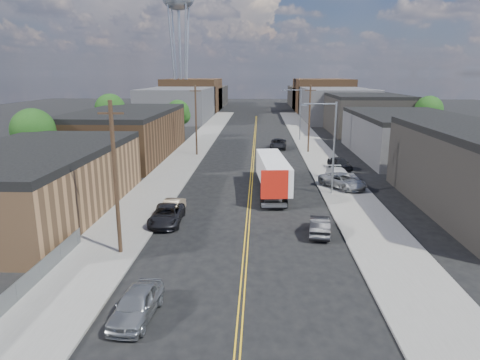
# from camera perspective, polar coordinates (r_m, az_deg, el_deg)

# --- Properties ---
(ground) EXTENTS (260.00, 260.00, 0.00)m
(ground) POSITION_cam_1_polar(r_m,az_deg,el_deg) (76.63, 1.95, 5.32)
(ground) COLOR black
(ground) RESTS_ON ground
(centerline) EXTENTS (0.32, 120.00, 0.01)m
(centerline) POSITION_cam_1_polar(r_m,az_deg,el_deg) (61.85, 1.78, 3.23)
(centerline) COLOR gold
(centerline) RESTS_ON ground
(sidewalk_left) EXTENTS (5.00, 140.00, 0.15)m
(sidewalk_left) POSITION_cam_1_polar(r_m,az_deg,el_deg) (62.68, -6.95, 3.35)
(sidewalk_left) COLOR slate
(sidewalk_left) RESTS_ON ground
(sidewalk_right) EXTENTS (5.00, 140.00, 0.15)m
(sidewalk_right) POSITION_cam_1_polar(r_m,az_deg,el_deg) (62.43, 10.54, 3.17)
(sidewalk_right) COLOR slate
(sidewalk_right) RESTS_ON ground
(warehouse_tan) EXTENTS (12.00, 22.00, 5.60)m
(warehouse_tan) POSITION_cam_1_polar(r_m,az_deg,el_deg) (39.63, -25.86, -0.17)
(warehouse_tan) COLOR brown
(warehouse_tan) RESTS_ON ground
(warehouse_brown) EXTENTS (12.00, 26.00, 6.60)m
(warehouse_brown) POSITION_cam_1_polar(r_m,az_deg,el_deg) (63.19, -14.85, 6.03)
(warehouse_brown) COLOR #49301D
(warehouse_brown) RESTS_ON ground
(industrial_right_b) EXTENTS (14.00, 24.00, 6.10)m
(industrial_right_b) POSITION_cam_1_polar(r_m,az_deg,el_deg) (65.83, 21.43, 5.62)
(industrial_right_b) COLOR #363638
(industrial_right_b) RESTS_ON ground
(industrial_right_c) EXTENTS (14.00, 22.00, 7.60)m
(industrial_right_c) POSITION_cam_1_polar(r_m,az_deg,el_deg) (90.61, 16.28, 8.53)
(industrial_right_c) COLOR black
(industrial_right_c) RESTS_ON ground
(skyline_left_a) EXTENTS (16.00, 30.00, 8.00)m
(skyline_left_a) POSITION_cam_1_polar(r_m,az_deg,el_deg) (112.95, -8.17, 10.02)
(skyline_left_a) COLOR #363638
(skyline_left_a) RESTS_ON ground
(skyline_right_a) EXTENTS (16.00, 30.00, 8.00)m
(skyline_right_a) POSITION_cam_1_polar(r_m,az_deg,el_deg) (112.66, 12.57, 9.82)
(skyline_right_a) COLOR #363638
(skyline_right_a) RESTS_ON ground
(skyline_left_b) EXTENTS (16.00, 26.00, 10.00)m
(skyline_left_b) POSITION_cam_1_polar(r_m,az_deg,el_deg) (137.50, -6.25, 11.18)
(skyline_left_b) COLOR #49301D
(skyline_left_b) RESTS_ON ground
(skyline_right_b) EXTENTS (16.00, 26.00, 10.00)m
(skyline_right_b) POSITION_cam_1_polar(r_m,az_deg,el_deg) (137.26, 10.82, 11.01)
(skyline_right_b) COLOR #49301D
(skyline_right_b) RESTS_ON ground
(skyline_left_c) EXTENTS (16.00, 40.00, 7.00)m
(skyline_left_c) POSITION_cam_1_polar(r_m,az_deg,el_deg) (157.35, -5.12, 11.00)
(skyline_left_c) COLOR black
(skyline_left_c) RESTS_ON ground
(skyline_right_c) EXTENTS (16.00, 40.00, 7.00)m
(skyline_right_c) POSITION_cam_1_polar(r_m,az_deg,el_deg) (157.14, 9.77, 10.85)
(skyline_right_c) COLOR black
(skyline_right_c) RESTS_ON ground
(water_tower) EXTENTS (9.00, 9.00, 36.90)m
(water_tower) POSITION_cam_1_polar(r_m,az_deg,el_deg) (129.23, -8.24, 22.35)
(water_tower) COLOR gray
(water_tower) RESTS_ON ground
(streetlight_near) EXTENTS (3.39, 0.25, 9.00)m
(streetlight_near) POSITION_cam_1_polar(r_m,az_deg,el_deg) (41.78, 11.93, 5.14)
(streetlight_near) COLOR gray
(streetlight_near) RESTS_ON ground
(streetlight_far) EXTENTS (3.39, 0.25, 9.00)m
(streetlight_far) POSITION_cam_1_polar(r_m,az_deg,el_deg) (76.31, 7.77, 9.19)
(streetlight_far) COLOR gray
(streetlight_far) RESTS_ON ground
(utility_pole_left_near) EXTENTS (1.60, 0.26, 10.00)m
(utility_pole_left_near) POSITION_cam_1_polar(r_m,az_deg,el_deg) (28.03, -16.28, 0.23)
(utility_pole_left_near) COLOR black
(utility_pole_left_near) RESTS_ON ground
(utility_pole_left_far) EXTENTS (1.60, 0.26, 10.00)m
(utility_pole_left_far) POSITION_cam_1_polar(r_m,az_deg,el_deg) (61.76, -5.89, 7.97)
(utility_pole_left_far) COLOR black
(utility_pole_left_far) RESTS_ON ground
(utility_pole_right) EXTENTS (1.60, 0.26, 10.00)m
(utility_pole_right) POSITION_cam_1_polar(r_m,az_deg,el_deg) (64.50, 9.23, 8.12)
(utility_pole_right) COLOR black
(utility_pole_right) RESTS_ON ground
(chainlink_fence) EXTENTS (0.05, 16.00, 1.22)m
(chainlink_fence) POSITION_cam_1_polar(r_m,az_deg,el_deg) (25.32, -27.66, -13.17)
(chainlink_fence) COLOR slate
(chainlink_fence) RESTS_ON ground
(tree_left_near) EXTENTS (4.85, 4.76, 7.91)m
(tree_left_near) POSITION_cam_1_polar(r_m,az_deg,el_deg) (52.42, -25.77, 5.64)
(tree_left_near) COLOR black
(tree_left_near) RESTS_ON ground
(tree_left_mid) EXTENTS (5.10, 5.04, 8.37)m
(tree_left_mid) POSITION_cam_1_polar(r_m,az_deg,el_deg) (75.21, -16.85, 8.78)
(tree_left_mid) COLOR black
(tree_left_mid) RESTS_ON ground
(tree_left_far) EXTENTS (4.35, 4.20, 6.97)m
(tree_left_far) POSITION_cam_1_polar(r_m,az_deg,el_deg) (79.45, -8.23, 8.81)
(tree_left_far) COLOR black
(tree_left_far) RESTS_ON ground
(tree_right_far) EXTENTS (4.85, 4.76, 7.91)m
(tree_right_far) POSITION_cam_1_polar(r_m,az_deg,el_deg) (81.45, 23.88, 8.33)
(tree_right_far) COLOR black
(tree_right_far) RESTS_ON ground
(semi_truck) EXTENTS (3.28, 13.93, 3.59)m
(semi_truck) POSITION_cam_1_polar(r_m,az_deg,el_deg) (43.22, 4.32, 1.27)
(semi_truck) COLOR silver
(semi_truck) RESTS_ON ground
(car_left_a) EXTENTS (2.11, 4.50, 1.49)m
(car_left_a) POSITION_cam_1_polar(r_m,az_deg,el_deg) (22.02, -13.64, -15.78)
(car_left_a) COLOR gray
(car_left_a) RESTS_ON ground
(car_left_b) EXTENTS (1.79, 4.06, 1.30)m
(car_left_b) POSITION_cam_1_polar(r_m,az_deg,el_deg) (36.20, -9.07, -3.69)
(car_left_b) COLOR #9E8667
(car_left_b) RESTS_ON ground
(car_left_c) EXTENTS (2.49, 5.16, 1.42)m
(car_left_c) POSITION_cam_1_polar(r_m,az_deg,el_deg) (34.32, -9.74, -4.61)
(car_left_c) COLOR black
(car_left_c) RESTS_ON ground
(car_right_oncoming) EXTENTS (1.98, 4.31, 1.37)m
(car_right_oncoming) POSITION_cam_1_polar(r_m,az_deg,el_deg) (32.14, 10.59, -5.98)
(car_right_oncoming) COLOR black
(car_right_oncoming) RESTS_ON ground
(car_right_lot_a) EXTENTS (5.04, 5.80, 1.48)m
(car_right_lot_a) POSITION_cam_1_polar(r_m,az_deg,el_deg) (44.94, 13.55, -0.11)
(car_right_lot_a) COLOR #9B9EA0
(car_right_lot_a) RESTS_ON sidewalk_right
(car_right_lot_b) EXTENTS (2.63, 5.30, 1.48)m
(car_right_lot_b) POSITION_cam_1_polar(r_m,az_deg,el_deg) (47.11, 13.06, 0.56)
(car_right_lot_b) COLOR #BBBBBB
(car_right_lot_b) RESTS_ON sidewalk_right
(car_right_lot_c) EXTENTS (2.83, 4.71, 1.50)m
(car_right_lot_c) POSITION_cam_1_polar(r_m,az_deg,el_deg) (53.57, 13.16, 2.16)
(car_right_lot_c) COLOR black
(car_right_lot_c) RESTS_ON sidewalk_right
(car_ahead_truck) EXTENTS (2.89, 5.56, 1.50)m
(car_ahead_truck) POSITION_cam_1_polar(r_m,az_deg,el_deg) (68.20, 5.12, 4.83)
(car_ahead_truck) COLOR black
(car_ahead_truck) RESTS_ON ground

